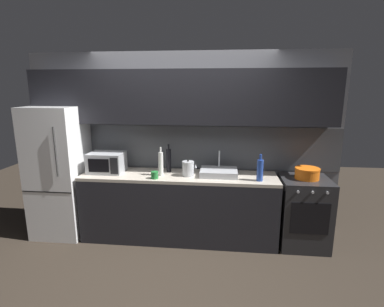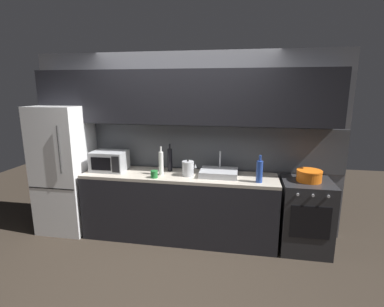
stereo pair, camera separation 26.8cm
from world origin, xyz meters
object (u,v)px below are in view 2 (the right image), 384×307
object	(u,v)px
microwave	(109,161)
wine_bottle_white	(161,163)
refrigerator	(65,169)
cooking_pot	(309,176)
wine_bottle_blue	(259,171)
oven_range	(305,215)
kettle	(188,168)
mug_green	(154,174)
wine_bottle_dark	(170,160)

from	to	relation	value
microwave	wine_bottle_white	world-z (taller)	wine_bottle_white
refrigerator	wine_bottle_white	size ratio (longest dim) A/B	4.72
cooking_pot	wine_bottle_blue	bearing A→B (deg)	-165.93
refrigerator	oven_range	size ratio (longest dim) A/B	1.98
kettle	cooking_pot	world-z (taller)	kettle
microwave	mug_green	size ratio (longest dim) A/B	5.03
microwave	wine_bottle_dark	distance (m)	0.84
oven_range	kettle	bearing A→B (deg)	-178.75
wine_bottle_blue	wine_bottle_white	bearing A→B (deg)	175.84
kettle	wine_bottle_blue	distance (m)	0.91
oven_range	wine_bottle_blue	bearing A→B (deg)	-165.88
refrigerator	wine_bottle_blue	distance (m)	2.70
microwave	kettle	world-z (taller)	microwave
wine_bottle_blue	cooking_pot	bearing A→B (deg)	14.07
microwave	cooking_pot	distance (m)	2.62
microwave	mug_green	distance (m)	0.75
wine_bottle_white	kettle	bearing A→B (deg)	4.21
cooking_pot	mug_green	bearing A→B (deg)	-174.02
mug_green	refrigerator	bearing A→B (deg)	171.81
kettle	wine_bottle_blue	world-z (taller)	wine_bottle_blue
refrigerator	cooking_pot	distance (m)	3.30
mug_green	wine_bottle_dark	bearing A→B (deg)	70.47
oven_range	mug_green	distance (m)	1.97
kettle	mug_green	bearing A→B (deg)	-157.78
wine_bottle_blue	mug_green	xyz separation A→B (m)	(-1.31, -0.05, -0.09)
kettle	oven_range	bearing A→B (deg)	1.25
refrigerator	mug_green	distance (m)	1.40
wine_bottle_blue	mug_green	bearing A→B (deg)	-177.85
refrigerator	kettle	size ratio (longest dim) A/B	8.26
oven_range	cooking_pot	size ratio (longest dim) A/B	2.99
refrigerator	wine_bottle_blue	bearing A→B (deg)	-3.21
wine_bottle_dark	microwave	bearing A→B (deg)	-171.78
refrigerator	kettle	distance (m)	1.80
refrigerator	wine_bottle_dark	distance (m)	1.52
wine_bottle_blue	oven_range	bearing A→B (deg)	14.12
oven_range	wine_bottle_dark	world-z (taller)	wine_bottle_dark
oven_range	mug_green	size ratio (longest dim) A/B	9.83
oven_range	wine_bottle_white	size ratio (longest dim) A/B	2.38
oven_range	wine_bottle_dark	xyz separation A→B (m)	(-1.78, 0.14, 0.61)
cooking_pot	refrigerator	bearing A→B (deg)	-180.00
wine_bottle_white	mug_green	world-z (taller)	wine_bottle_white
wine_bottle_white	cooking_pot	bearing A→B (deg)	1.85
oven_range	refrigerator	bearing A→B (deg)	179.98
wine_bottle_dark	cooking_pot	bearing A→B (deg)	-4.41
oven_range	wine_bottle_blue	world-z (taller)	wine_bottle_blue
oven_range	wine_bottle_white	world-z (taller)	wine_bottle_white
microwave	cooking_pot	world-z (taller)	microwave
wine_bottle_white	oven_range	bearing A→B (deg)	1.82
mug_green	microwave	bearing A→B (deg)	162.88
microwave	wine_bottle_blue	size ratio (longest dim) A/B	1.37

